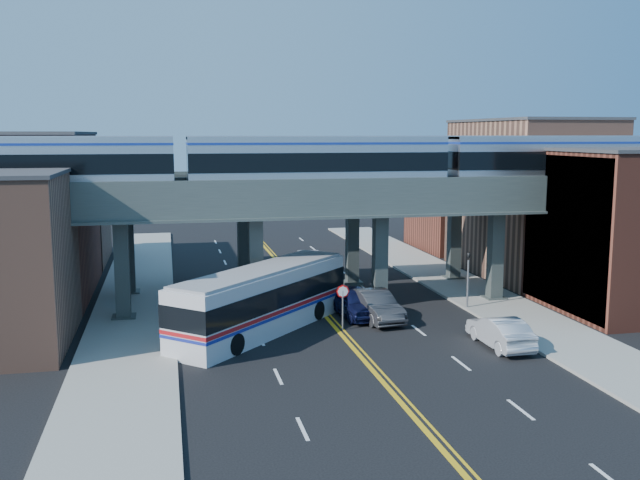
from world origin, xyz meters
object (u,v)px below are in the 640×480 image
(transit_bus, at_px, (263,300))
(car_lane_d, at_px, (310,264))
(car_lane_c, at_px, (316,262))
(car_parked_curb, at_px, (500,332))
(traffic_signal, at_px, (468,274))
(car_lane_a, at_px, (355,302))
(transit_train, at_px, (318,162))
(stop_sign, at_px, (343,300))
(car_lane_b, at_px, (375,305))

(transit_bus, distance_m, car_lane_d, 17.21)
(car_lane_c, relative_size, car_lane_d, 1.04)
(car_parked_curb, bearing_deg, traffic_signal, -102.28)
(car_lane_a, bearing_deg, car_lane_c, 81.21)
(transit_bus, relative_size, car_lane_a, 2.24)
(transit_train, xyz_separation_m, car_lane_d, (1.89, 11.85, -8.59))
(transit_train, xyz_separation_m, car_lane_c, (2.49, 12.45, -8.59))
(transit_bus, distance_m, car_lane_a, 6.39)
(car_lane_c, bearing_deg, stop_sign, -93.43)
(traffic_signal, bearing_deg, transit_train, 167.85)
(transit_train, bearing_deg, stop_sign, -85.55)
(car_lane_a, height_order, car_lane_b, car_lane_a)
(transit_bus, height_order, car_lane_b, transit_bus)
(transit_train, bearing_deg, traffic_signal, -12.15)
(car_lane_b, distance_m, car_lane_c, 15.67)
(traffic_signal, relative_size, car_lane_c, 0.76)
(transit_train, xyz_separation_m, transit_bus, (-4.07, -4.26, -7.55))
(car_lane_b, bearing_deg, car_lane_a, 123.89)
(transit_train, bearing_deg, car_lane_a, -48.35)
(transit_train, relative_size, car_parked_curb, 9.97)
(transit_train, bearing_deg, car_lane_d, 80.95)
(traffic_signal, bearing_deg, car_parked_curb, -101.66)
(car_lane_d, bearing_deg, traffic_signal, -54.89)
(stop_sign, bearing_deg, transit_bus, 170.55)
(transit_bus, bearing_deg, car_lane_d, 22.47)
(transit_bus, relative_size, car_lane_d, 2.31)
(transit_train, bearing_deg, car_lane_b, -48.68)
(car_parked_curb, bearing_deg, transit_bus, -26.05)
(car_lane_b, distance_m, car_parked_curb, 8.21)
(stop_sign, xyz_separation_m, car_lane_c, (2.10, 17.45, -1.01))
(car_lane_d, bearing_deg, car_lane_b, -79.44)
(car_lane_a, bearing_deg, stop_sign, -123.98)
(stop_sign, bearing_deg, car_lane_b, 36.24)
(traffic_signal, xyz_separation_m, car_lane_b, (-6.46, -1.21, -1.42))
(traffic_signal, distance_m, car_parked_curb, 8.14)
(stop_sign, distance_m, car_lane_a, 3.35)
(transit_train, xyz_separation_m, traffic_signal, (9.29, -2.00, -7.04))
(stop_sign, height_order, car_lane_b, stop_sign)
(transit_bus, relative_size, car_parked_curb, 2.42)
(car_lane_c, bearing_deg, transit_bus, -108.01)
(transit_train, distance_m, stop_sign, 9.09)
(stop_sign, bearing_deg, transit_train, 94.45)
(traffic_signal, distance_m, car_lane_a, 7.53)
(transit_train, relative_size, car_lane_b, 9.16)
(traffic_signal, xyz_separation_m, car_lane_c, (-6.80, 14.45, -1.55))
(stop_sign, xyz_separation_m, car_lane_d, (1.50, 16.85, -1.01))
(car_lane_a, distance_m, car_lane_c, 14.59)
(transit_train, height_order, transit_bus, transit_train)
(stop_sign, xyz_separation_m, traffic_signal, (8.90, 3.00, 0.54))
(transit_train, relative_size, car_lane_a, 9.22)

